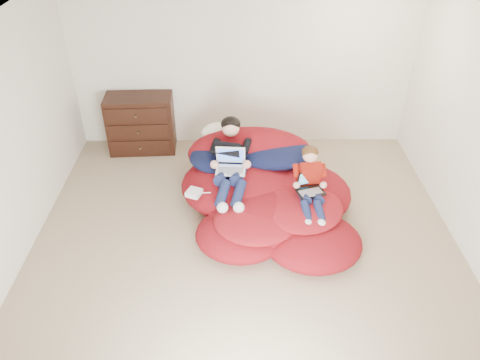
# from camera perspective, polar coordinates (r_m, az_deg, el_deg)

# --- Properties ---
(room_shell) EXTENTS (5.10, 5.10, 2.77)m
(room_shell) POSITION_cam_1_polar(r_m,az_deg,el_deg) (5.39, 0.65, -6.36)
(room_shell) COLOR tan
(room_shell) RESTS_ON ground
(dresser) EXTENTS (1.00, 0.57, 0.88)m
(dresser) POSITION_cam_1_polar(r_m,az_deg,el_deg) (7.26, -11.96, 6.74)
(dresser) COLOR black
(dresser) RESTS_ON ground
(beanbag_pile) EXTENTS (2.19, 2.37, 0.85)m
(beanbag_pile) POSITION_cam_1_polar(r_m,az_deg,el_deg) (5.95, 2.92, -1.33)
(beanbag_pile) COLOR maroon
(beanbag_pile) RESTS_ON ground
(cream_pillow) EXTENTS (0.46, 0.30, 0.30)m
(cream_pillow) POSITION_cam_1_polar(r_m,az_deg,el_deg) (6.48, -2.67, 5.73)
(cream_pillow) COLOR white
(cream_pillow) RESTS_ON beanbag_pile
(older_boy) EXTENTS (0.44, 1.27, 0.68)m
(older_boy) POSITION_cam_1_polar(r_m,az_deg,el_deg) (5.87, -1.14, 2.88)
(older_boy) COLOR black
(older_boy) RESTS_ON beanbag_pile
(younger_boy) EXTENTS (0.30, 0.84, 0.65)m
(younger_boy) POSITION_cam_1_polar(r_m,az_deg,el_deg) (5.58, 8.58, -0.03)
(younger_boy) COLOR #A71B0E
(younger_boy) RESTS_ON beanbag_pile
(laptop_white) EXTENTS (0.38, 0.34, 0.26)m
(laptop_white) POSITION_cam_1_polar(r_m,az_deg,el_deg) (5.78, -1.15, 2.04)
(laptop_white) COLOR white
(laptop_white) RESTS_ON older_boy
(laptop_black) EXTENTS (0.37, 0.36, 0.23)m
(laptop_black) POSITION_cam_1_polar(r_m,az_deg,el_deg) (5.60, 8.55, -0.67)
(laptop_black) COLOR black
(laptop_black) RESTS_ON younger_boy
(power_adapter) EXTENTS (0.22, 0.22, 0.06)m
(power_adapter) POSITION_cam_1_polar(r_m,az_deg,el_deg) (5.67, -5.62, -1.56)
(power_adapter) COLOR white
(power_adapter) RESTS_ON beanbag_pile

